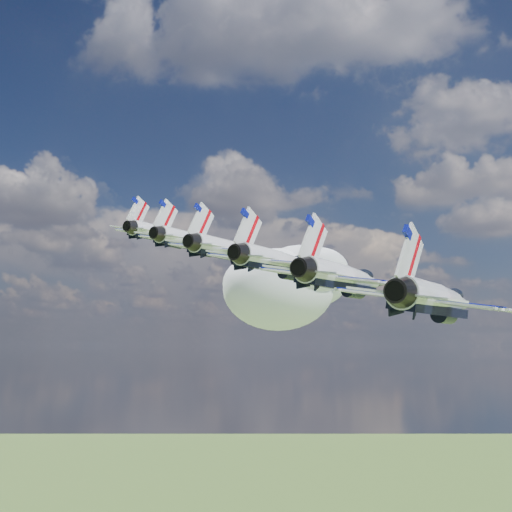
% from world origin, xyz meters
% --- Properties ---
extents(cloud_far, '(67.66, 53.16, 26.58)m').
position_xyz_m(cloud_far, '(-7.87, 203.08, 163.94)').
color(cloud_far, white).
extents(jet_0, '(18.14, 20.86, 6.98)m').
position_xyz_m(jet_0, '(-0.59, 32.41, 152.17)').
color(jet_0, silver).
extents(jet_1, '(18.14, 20.86, 6.98)m').
position_xyz_m(jet_1, '(6.33, 24.07, 149.58)').
color(jet_1, white).
extents(jet_2, '(18.14, 20.86, 6.98)m').
position_xyz_m(jet_2, '(13.26, 15.73, 146.98)').
color(jet_2, white).
extents(jet_3, '(18.14, 20.86, 6.98)m').
position_xyz_m(jet_3, '(20.18, 7.39, 144.39)').
color(jet_3, white).
extents(jet_4, '(18.14, 20.86, 6.98)m').
position_xyz_m(jet_4, '(27.10, -0.95, 141.80)').
color(jet_4, white).
extents(jet_5, '(18.14, 20.86, 6.98)m').
position_xyz_m(jet_5, '(34.02, -9.29, 139.21)').
color(jet_5, white).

